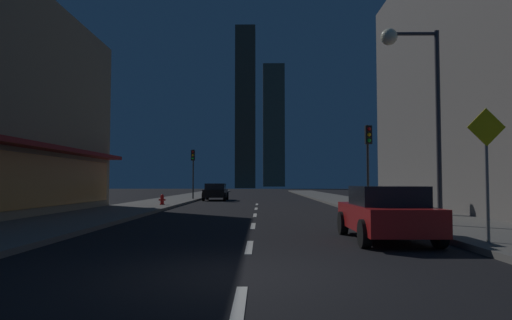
# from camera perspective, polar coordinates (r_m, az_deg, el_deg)

# --- Properties ---
(ground_plane) EXTENTS (78.00, 136.00, 0.10)m
(ground_plane) POSITION_cam_1_polar(r_m,az_deg,el_deg) (39.66, 0.22, -5.15)
(ground_plane) COLOR black
(sidewalk_right) EXTENTS (4.00, 76.00, 0.15)m
(sidewalk_right) POSITION_cam_1_polar(r_m,az_deg,el_deg) (40.22, 10.28, -4.89)
(sidewalk_right) COLOR #605E59
(sidewalk_right) RESTS_ON ground
(sidewalk_left) EXTENTS (4.00, 76.00, 0.15)m
(sidewalk_left) POSITION_cam_1_polar(r_m,az_deg,el_deg) (40.31, -9.82, -4.89)
(sidewalk_left) COLOR #605E59
(sidewalk_left) RESTS_ON ground
(lane_marking_center) EXTENTS (0.16, 28.20, 0.01)m
(lane_marking_center) POSITION_cam_1_polar(r_m,az_deg,el_deg) (18.69, -0.23, -7.57)
(lane_marking_center) COLOR silver
(lane_marking_center) RESTS_ON ground
(skyscraper_distant_tall) EXTENTS (5.25, 5.60, 42.65)m
(skyscraper_distant_tall) POSITION_cam_1_polar(r_m,az_deg,el_deg) (119.92, -1.35, 6.66)
(skyscraper_distant_tall) COLOR #3E3A2E
(skyscraper_distant_tall) RESTS_ON ground
(skyscraper_distant_mid) EXTENTS (7.86, 7.53, 44.70)m
(skyscraper_distant_mid) POSITION_cam_1_polar(r_m,az_deg,el_deg) (166.45, 2.25, 4.35)
(skyscraper_distant_mid) COLOR #4D493A
(skyscraper_distant_mid) RESTS_ON ground
(car_parked_near) EXTENTS (1.98, 4.24, 1.45)m
(car_parked_near) POSITION_cam_1_polar(r_m,az_deg,el_deg) (12.55, 16.08, -6.42)
(car_parked_near) COLOR #B21919
(car_parked_near) RESTS_ON ground
(car_parked_far) EXTENTS (1.98, 4.24, 1.45)m
(car_parked_far) POSITION_cam_1_polar(r_m,az_deg,el_deg) (38.89, -5.12, -4.01)
(car_parked_far) COLOR black
(car_parked_far) RESTS_ON ground
(fire_hydrant_far_left) EXTENTS (0.42, 0.30, 0.65)m
(fire_hydrant_far_left) POSITION_cam_1_polar(r_m,az_deg,el_deg) (28.88, -11.78, -4.95)
(fire_hydrant_far_left) COLOR red
(fire_hydrant_far_left) RESTS_ON sidewalk_left
(traffic_light_near_right) EXTENTS (0.32, 0.48, 4.20)m
(traffic_light_near_right) POSITION_cam_1_polar(r_m,az_deg,el_deg) (22.57, 14.00, 1.42)
(traffic_light_near_right) COLOR #2D2D2D
(traffic_light_near_right) RESTS_ON sidewalk_right
(traffic_light_far_left) EXTENTS (0.32, 0.48, 4.20)m
(traffic_light_far_left) POSITION_cam_1_polar(r_m,az_deg,el_deg) (38.71, -7.97, -0.38)
(traffic_light_far_left) COLOR #2D2D2D
(traffic_light_far_left) RESTS_ON sidewalk_left
(street_lamp_right) EXTENTS (1.96, 0.56, 6.58)m
(street_lamp_right) POSITION_cam_1_polar(r_m,az_deg,el_deg) (16.23, 19.22, 9.83)
(street_lamp_right) COLOR #38383D
(street_lamp_right) RESTS_ON sidewalk_right
(pedestrian_crossing_sign) EXTENTS (0.91, 0.08, 3.15)m
(pedestrian_crossing_sign) POSITION_cam_1_polar(r_m,az_deg,el_deg) (11.92, 27.15, -0.28)
(pedestrian_crossing_sign) COLOR slate
(pedestrian_crossing_sign) RESTS_ON sidewalk_right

